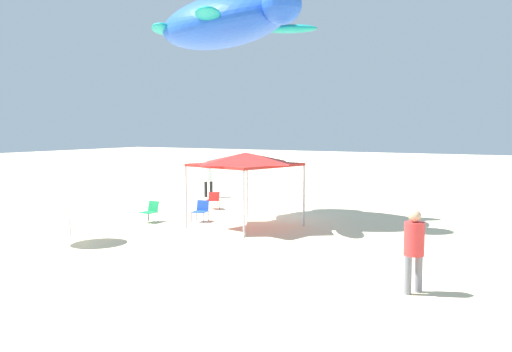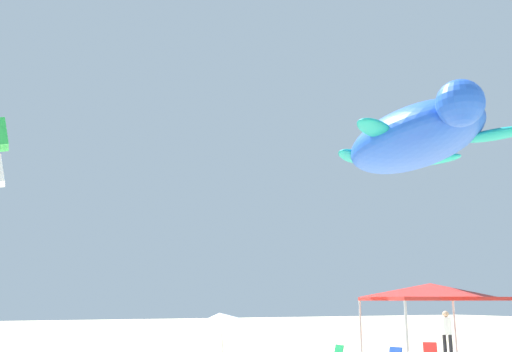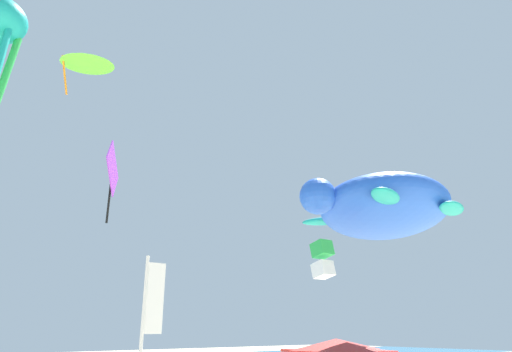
{
  "view_description": "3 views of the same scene",
  "coord_description": "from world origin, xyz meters",
  "px_view_note": "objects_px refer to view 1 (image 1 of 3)",
  "views": [
    {
      "loc": [
        -11.34,
        19.44,
        3.71
      ],
      "look_at": [
        -1.44,
        2.17,
        1.94
      ],
      "focal_mm": 38.41,
      "sensor_mm": 36.0,
      "label": 1
    },
    {
      "loc": [
        -13.79,
        14.09,
        2.27
      ],
      "look_at": [
        -1.25,
        8.0,
        5.41
      ],
      "focal_mm": 39.08,
      "sensor_mm": 36.0,
      "label": 2
    },
    {
      "loc": [
        -14.64,
        -10.1,
        3.14
      ],
      "look_at": [
        -1.25,
        6.68,
        10.52
      ],
      "focal_mm": 31.25,
      "sensor_mm": 36.0,
      "label": 3
    }
  ],
  "objects_px": {
    "beach_umbrella": "(66,189)",
    "person_by_tent": "(414,244)",
    "kite_turtle_blue": "(227,21)",
    "folding_chair_near_cooler": "(150,210)",
    "folding_chair_facing_ocean": "(213,199)",
    "canopy_tent": "(246,160)",
    "folding_chair_right_of_tent": "(201,209)",
    "person_watching_sky": "(208,177)"
  },
  "relations": [
    {
      "from": "kite_turtle_blue",
      "to": "beach_umbrella",
      "type": "bearing_deg",
      "value": -88.12
    },
    {
      "from": "beach_umbrella",
      "to": "person_watching_sky",
      "type": "bearing_deg",
      "value": -77.09
    },
    {
      "from": "canopy_tent",
      "to": "folding_chair_right_of_tent",
      "type": "bearing_deg",
      "value": -5.83
    },
    {
      "from": "folding_chair_facing_ocean",
      "to": "kite_turtle_blue",
      "type": "relative_size",
      "value": 0.11
    },
    {
      "from": "kite_turtle_blue",
      "to": "person_by_tent",
      "type": "bearing_deg",
      "value": -18.52
    },
    {
      "from": "canopy_tent",
      "to": "person_watching_sky",
      "type": "height_order",
      "value": "canopy_tent"
    },
    {
      "from": "folding_chair_facing_ocean",
      "to": "person_by_tent",
      "type": "bearing_deg",
      "value": 99.69
    },
    {
      "from": "beach_umbrella",
      "to": "person_by_tent",
      "type": "relative_size",
      "value": 1.11
    },
    {
      "from": "person_watching_sky",
      "to": "person_by_tent",
      "type": "relative_size",
      "value": 0.98
    },
    {
      "from": "canopy_tent",
      "to": "folding_chair_right_of_tent",
      "type": "xyz_separation_m",
      "value": [
        2.19,
        -0.22,
        -2.05
      ]
    },
    {
      "from": "canopy_tent",
      "to": "folding_chair_facing_ocean",
      "type": "distance_m",
      "value": 5.19
    },
    {
      "from": "beach_umbrella",
      "to": "folding_chair_facing_ocean",
      "type": "relative_size",
      "value": 2.56
    },
    {
      "from": "folding_chair_right_of_tent",
      "to": "person_by_tent",
      "type": "relative_size",
      "value": 0.43
    },
    {
      "from": "person_watching_sky",
      "to": "kite_turtle_blue",
      "type": "height_order",
      "value": "kite_turtle_blue"
    },
    {
      "from": "folding_chair_right_of_tent",
      "to": "folding_chair_facing_ocean",
      "type": "bearing_deg",
      "value": 102.43
    },
    {
      "from": "canopy_tent",
      "to": "beach_umbrella",
      "type": "relative_size",
      "value": 1.87
    },
    {
      "from": "kite_turtle_blue",
      "to": "person_watching_sky",
      "type": "bearing_deg",
      "value": 148.37
    },
    {
      "from": "folding_chair_right_of_tent",
      "to": "kite_turtle_blue",
      "type": "relative_size",
      "value": 0.11
    },
    {
      "from": "folding_chair_facing_ocean",
      "to": "beach_umbrella",
      "type": "bearing_deg",
      "value": 46.84
    },
    {
      "from": "folding_chair_facing_ocean",
      "to": "kite_turtle_blue",
      "type": "bearing_deg",
      "value": 94.04
    },
    {
      "from": "folding_chair_near_cooler",
      "to": "beach_umbrella",
      "type": "bearing_deg",
      "value": -84.74
    },
    {
      "from": "kite_turtle_blue",
      "to": "folding_chair_near_cooler",
      "type": "bearing_deg",
      "value": -114.47
    },
    {
      "from": "beach_umbrella",
      "to": "folding_chair_near_cooler",
      "type": "bearing_deg",
      "value": -86.5
    },
    {
      "from": "beach_umbrella",
      "to": "person_watching_sky",
      "type": "distance_m",
      "value": 12.19
    },
    {
      "from": "folding_chair_near_cooler",
      "to": "folding_chair_right_of_tent",
      "type": "relative_size",
      "value": 1.0
    },
    {
      "from": "person_by_tent",
      "to": "folding_chair_facing_ocean",
      "type": "bearing_deg",
      "value": -97.13
    },
    {
      "from": "beach_umbrella",
      "to": "person_watching_sky",
      "type": "relative_size",
      "value": 1.13
    },
    {
      "from": "person_by_tent",
      "to": "folding_chair_right_of_tent",
      "type": "bearing_deg",
      "value": -89.35
    },
    {
      "from": "person_watching_sky",
      "to": "kite_turtle_blue",
      "type": "distance_m",
      "value": 9.71
    },
    {
      "from": "canopy_tent",
      "to": "folding_chair_right_of_tent",
      "type": "relative_size",
      "value": 4.79
    },
    {
      "from": "folding_chair_near_cooler",
      "to": "person_by_tent",
      "type": "xyz_separation_m",
      "value": [
        -11.27,
        4.24,
        0.64
      ]
    },
    {
      "from": "beach_umbrella",
      "to": "person_by_tent",
      "type": "distance_m",
      "value": 11.03
    },
    {
      "from": "folding_chair_near_cooler",
      "to": "person_by_tent",
      "type": "bearing_deg",
      "value": -18.83
    },
    {
      "from": "beach_umbrella",
      "to": "folding_chair_facing_ocean",
      "type": "xyz_separation_m",
      "value": [
        0.04,
        -8.39,
        -1.28
      ]
    },
    {
      "from": "folding_chair_facing_ocean",
      "to": "person_watching_sky",
      "type": "xyz_separation_m",
      "value": [
        2.68,
        -3.47,
        0.62
      ]
    },
    {
      "from": "folding_chair_right_of_tent",
      "to": "folding_chair_facing_ocean",
      "type": "distance_m",
      "value": 3.24
    },
    {
      "from": "folding_chair_right_of_tent",
      "to": "beach_umbrella",
      "type": "bearing_deg",
      "value": -117.19
    },
    {
      "from": "folding_chair_near_cooler",
      "to": "person_watching_sky",
      "type": "xyz_separation_m",
      "value": [
        2.45,
        -7.52,
        0.62
      ]
    },
    {
      "from": "folding_chair_right_of_tent",
      "to": "folding_chair_facing_ocean",
      "type": "relative_size",
      "value": 1.0
    },
    {
      "from": "canopy_tent",
      "to": "kite_turtle_blue",
      "type": "height_order",
      "value": "kite_turtle_blue"
    },
    {
      "from": "person_by_tent",
      "to": "kite_turtle_blue",
      "type": "bearing_deg",
      "value": -95.87
    },
    {
      "from": "folding_chair_near_cooler",
      "to": "kite_turtle_blue",
      "type": "height_order",
      "value": "kite_turtle_blue"
    }
  ]
}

